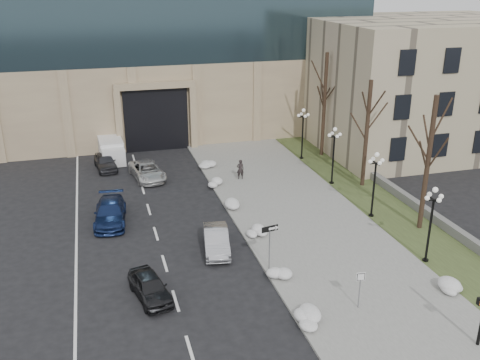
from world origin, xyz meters
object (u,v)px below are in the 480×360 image
object	(u,v)px
box_truck	(111,149)
lamppost_d	(303,127)
one_way_sign	(273,233)
lamppost_b	(375,176)
car_a	(150,287)
lamppost_c	(334,148)
car_b	(216,240)
car_d	(147,171)
keep_sign	(360,283)
lamppost_a	(432,215)
pedestrian	(240,169)
car_c	(110,213)
car_e	(105,162)

from	to	relation	value
box_truck	lamppost_d	xyz separation A→B (m)	(16.74, -4.98, 2.17)
one_way_sign	lamppost_b	bearing A→B (deg)	18.70
car_a	one_way_sign	bearing A→B (deg)	-4.79
car_a	lamppost_c	bearing A→B (deg)	25.22
car_a	car_b	distance (m)	6.08
car_d	lamppost_c	xyz separation A→B (m)	(14.15, -5.34, 2.40)
keep_sign	lamppost_a	xyz separation A→B (m)	(6.05, 3.24, 1.51)
lamppost_c	pedestrian	bearing A→B (deg)	157.00
car_c	lamppost_a	world-z (taller)	lamppost_a
car_e	box_truck	xyz separation A→B (m)	(0.64, 2.85, 0.22)
car_a	car_d	size ratio (longest dim) A/B	0.78
car_d	one_way_sign	bearing A→B (deg)	-82.22
lamppost_d	car_e	bearing A→B (deg)	173.01
car_b	pedestrian	xyz separation A→B (m)	(4.66, 11.17, 0.26)
car_c	car_e	bearing A→B (deg)	94.89
lamppost_a	pedestrian	bearing A→B (deg)	113.28
box_truck	lamppost_a	size ratio (longest dim) A/B	1.25
car_c	car_d	bearing A→B (deg)	72.22
car_a	car_b	world-z (taller)	car_b
car_c	car_b	bearing A→B (deg)	-38.41
lamppost_b	one_way_sign	bearing A→B (deg)	-151.38
pedestrian	lamppost_a	bearing A→B (deg)	118.55
pedestrian	lamppost_b	distance (m)	11.82
car_b	car_e	world-z (taller)	car_b
car_b	car_e	size ratio (longest dim) A/B	1.04
lamppost_c	lamppost_d	distance (m)	6.50
car_d	pedestrian	distance (m)	7.71
car_b	lamppost_a	distance (m)	12.66
pedestrian	lamppost_c	size ratio (longest dim) A/B	0.35
pedestrian	lamppost_d	world-z (taller)	lamppost_d
car_e	lamppost_c	world-z (taller)	lamppost_c
keep_sign	lamppost_d	size ratio (longest dim) A/B	0.45
car_d	box_truck	bearing A→B (deg)	103.49
car_c	lamppost_c	xyz separation A→B (m)	(17.52, 2.44, 2.35)
keep_sign	car_b	bearing A→B (deg)	133.78
car_c	one_way_sign	world-z (taller)	one_way_sign
lamppost_d	pedestrian	bearing A→B (deg)	-152.27
pedestrian	lamppost_b	world-z (taller)	lamppost_b
box_truck	pedestrian	bearing A→B (deg)	-43.69
one_way_sign	lamppost_a	xyz separation A→B (m)	(8.99, -1.59, 0.74)
car_a	lamppost_b	world-z (taller)	lamppost_b
car_e	lamppost_b	world-z (taller)	lamppost_b
one_way_sign	lamppost_b	distance (m)	10.27
car_d	pedestrian	bearing A→B (deg)	-27.78
car_a	lamppost_a	size ratio (longest dim) A/B	0.80
keep_sign	car_d	bearing A→B (deg)	120.00
pedestrian	keep_sign	world-z (taller)	keep_sign
box_truck	keep_sign	distance (m)	29.72
car_d	lamppost_a	size ratio (longest dim) A/B	1.02
car_a	one_way_sign	distance (m)	7.27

